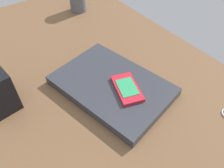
% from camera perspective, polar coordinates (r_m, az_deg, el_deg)
% --- Properties ---
extents(desk_surface, '(1.20, 0.80, 0.03)m').
position_cam_1_polar(desk_surface, '(0.66, -7.32, -0.79)').
color(desk_surface, brown).
rests_on(desk_surface, ground).
extents(laptop_closed, '(0.35, 0.27, 0.03)m').
position_cam_1_polar(laptop_closed, '(0.62, 0.00, -0.46)').
color(laptop_closed, '#33353D').
rests_on(laptop_closed, desk_surface).
extents(cell_phone_on_laptop, '(0.12, 0.09, 0.01)m').
position_cam_1_polar(cell_phone_on_laptop, '(0.59, 3.85, -1.09)').
color(cell_phone_on_laptop, red).
rests_on(cell_phone_on_laptop, laptop_closed).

